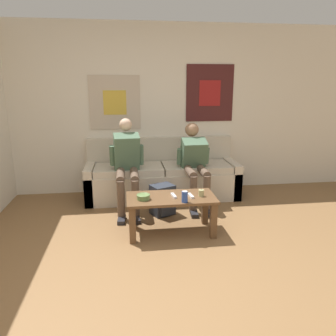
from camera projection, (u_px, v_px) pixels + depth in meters
The scene contains 12 objects.
ground_plane at pixel (167, 287), 2.79m from camera, with size 18.00×18.00×0.00m, color brown.
wall_back at pixel (145, 110), 5.03m from camera, with size 10.00×0.07×2.55m.
couch at pixel (162, 177), 4.95m from camera, with size 2.24×0.74×0.87m.
coffee_table at pixel (171, 204), 3.72m from camera, with size 1.00×0.50×0.44m.
person_seated_adult at pixel (127, 162), 4.40m from camera, with size 0.47×0.92×1.21m.
person_seated_teen at pixel (195, 161), 4.56m from camera, with size 0.47×0.89×1.13m.
backpack at pixel (163, 200), 4.28m from camera, with size 0.35×0.33×0.40m.
ceramic_bowl at pixel (143, 197), 3.60m from camera, with size 0.15×0.15×0.06m.
pillar_candle at pixel (201, 193), 3.70m from camera, with size 0.06×0.06×0.09m.
drink_can_blue at pixel (185, 197), 3.51m from camera, with size 0.07×0.07×0.12m.
game_controller_near_left at pixel (191, 196), 3.69m from camera, with size 0.05×0.15×0.03m.
game_controller_near_right at pixel (174, 196), 3.69m from camera, with size 0.05×0.15×0.03m.
Camera 1 is at (-0.31, -2.42, 1.68)m, focal length 35.00 mm.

